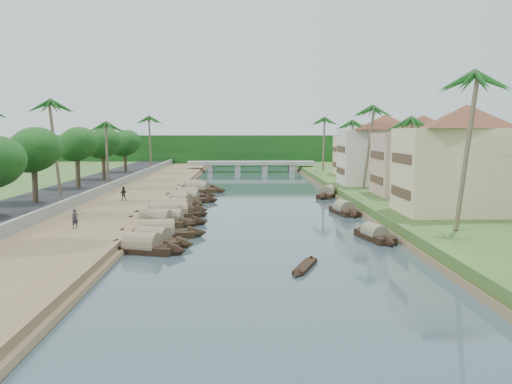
{
  "coord_description": "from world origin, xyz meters",
  "views": [
    {
      "loc": [
        -1.9,
        -54.95,
        8.84
      ],
      "look_at": [
        -0.36,
        10.08,
        2.0
      ],
      "focal_mm": 40.0,
      "sensor_mm": 36.0,
      "label": 1
    }
  ],
  "objects_px": {
    "sampan_1": "(142,247)",
    "person_near": "(75,219)",
    "sampan_0": "(152,240)",
    "bridge": "(251,164)",
    "building_near": "(465,158)"
  },
  "relations": [
    {
      "from": "building_near",
      "to": "sampan_0",
      "type": "distance_m",
      "value": 29.9
    },
    {
      "from": "sampan_0",
      "to": "bridge",
      "type": "bearing_deg",
      "value": 106.82
    },
    {
      "from": "building_near",
      "to": "person_near",
      "type": "xyz_separation_m",
      "value": [
        -34.99,
        -5.25,
        -4.77
      ]
    },
    {
      "from": "sampan_1",
      "to": "bridge",
      "type": "bearing_deg",
      "value": 101.28
    },
    {
      "from": "sampan_1",
      "to": "person_near",
      "type": "distance_m",
      "value": 9.23
    },
    {
      "from": "sampan_1",
      "to": "person_near",
      "type": "bearing_deg",
      "value": 154.52
    },
    {
      "from": "building_near",
      "to": "sampan_0",
      "type": "xyz_separation_m",
      "value": [
        -28.01,
        -8.61,
        -5.97
      ]
    },
    {
      "from": "bridge",
      "to": "person_near",
      "type": "distance_m",
      "value": 80.85
    },
    {
      "from": "bridge",
      "to": "person_near",
      "type": "xyz_separation_m",
      "value": [
        -15.99,
        -79.25,
        -0.1
      ]
    },
    {
      "from": "sampan_0",
      "to": "person_near",
      "type": "xyz_separation_m",
      "value": [
        -6.98,
        3.35,
        1.21
      ]
    },
    {
      "from": "building_near",
      "to": "person_near",
      "type": "bearing_deg",
      "value": -171.46
    },
    {
      "from": "sampan_1",
      "to": "person_near",
      "type": "xyz_separation_m",
      "value": [
        -6.7,
        6.24,
        1.2
      ]
    },
    {
      "from": "sampan_1",
      "to": "person_near",
      "type": "relative_size",
      "value": 4.53
    },
    {
      "from": "sampan_0",
      "to": "person_near",
      "type": "bearing_deg",
      "value": 177.38
    },
    {
      "from": "person_near",
      "to": "sampan_0",
      "type": "bearing_deg",
      "value": -68.73
    }
  ]
}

